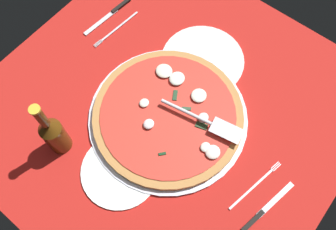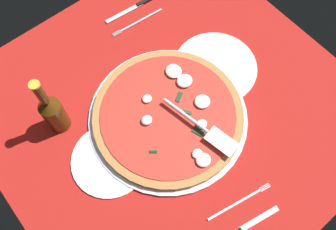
{
  "view_description": "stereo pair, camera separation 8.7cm",
  "coord_description": "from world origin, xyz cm",
  "px_view_note": "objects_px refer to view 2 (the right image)",
  "views": [
    {
      "loc": [
        -35.82,
        -28.33,
        95.49
      ],
      "look_at": [
        -2.87,
        -1.97,
        2.29
      ],
      "focal_mm": 38.67,
      "sensor_mm": 36.0,
      "label": 1
    },
    {
      "loc": [
        -29.71,
        -34.53,
        95.49
      ],
      "look_at": [
        -2.87,
        -1.97,
        2.29
      ],
      "focal_mm": 38.67,
      "sensor_mm": 36.0,
      "label": 2
    }
  ],
  "objects_px": {
    "dinner_plate_right": "(215,67)",
    "pizza_server": "(202,126)",
    "pizza": "(169,115)",
    "place_setting_near": "(240,216)",
    "place_setting_far": "(137,14)",
    "dinner_plate_left": "(110,160)",
    "beer_bottle": "(53,112)"
  },
  "relations": [
    {
      "from": "dinner_plate_right",
      "to": "pizza_server",
      "type": "distance_m",
      "value": 0.23
    },
    {
      "from": "pizza_server",
      "to": "pizza",
      "type": "bearing_deg",
      "value": -168.0
    },
    {
      "from": "place_setting_near",
      "to": "place_setting_far",
      "type": "relative_size",
      "value": 1.02
    },
    {
      "from": "dinner_plate_left",
      "to": "beer_bottle",
      "type": "distance_m",
      "value": 0.2
    },
    {
      "from": "dinner_plate_right",
      "to": "place_setting_far",
      "type": "bearing_deg",
      "value": 100.67
    },
    {
      "from": "pizza",
      "to": "pizza_server",
      "type": "bearing_deg",
      "value": -67.1
    },
    {
      "from": "pizza",
      "to": "beer_bottle",
      "type": "xyz_separation_m",
      "value": [
        -0.25,
        0.18,
        0.06
      ]
    },
    {
      "from": "dinner_plate_left",
      "to": "place_setting_near",
      "type": "xyz_separation_m",
      "value": [
        0.17,
        -0.33,
        -0.0
      ]
    },
    {
      "from": "pizza",
      "to": "pizza_server",
      "type": "relative_size",
      "value": 1.77
    },
    {
      "from": "dinner_plate_left",
      "to": "place_setting_near",
      "type": "bearing_deg",
      "value": -62.88
    },
    {
      "from": "dinner_plate_left",
      "to": "dinner_plate_right",
      "type": "height_order",
      "value": "same"
    },
    {
      "from": "dinner_plate_left",
      "to": "pizza_server",
      "type": "distance_m",
      "value": 0.27
    },
    {
      "from": "pizza",
      "to": "dinner_plate_right",
      "type": "bearing_deg",
      "value": 9.98
    },
    {
      "from": "place_setting_far",
      "to": "pizza",
      "type": "bearing_deg",
      "value": 71.14
    },
    {
      "from": "place_setting_far",
      "to": "dinner_plate_left",
      "type": "bearing_deg",
      "value": 49.22
    },
    {
      "from": "pizza",
      "to": "place_setting_near",
      "type": "bearing_deg",
      "value": -95.93
    },
    {
      "from": "place_setting_near",
      "to": "dinner_plate_left",
      "type": "bearing_deg",
      "value": 128.22
    },
    {
      "from": "place_setting_near",
      "to": "beer_bottle",
      "type": "xyz_separation_m",
      "value": [
        -0.22,
        0.51,
        0.08
      ]
    },
    {
      "from": "beer_bottle",
      "to": "place_setting_near",
      "type": "bearing_deg",
      "value": -67.18
    },
    {
      "from": "dinner_plate_right",
      "to": "dinner_plate_left",
      "type": "bearing_deg",
      "value": -175.2
    },
    {
      "from": "pizza_server",
      "to": "place_setting_far",
      "type": "height_order",
      "value": "pizza_server"
    },
    {
      "from": "pizza_server",
      "to": "beer_bottle",
      "type": "height_order",
      "value": "beer_bottle"
    },
    {
      "from": "pizza",
      "to": "place_setting_near",
      "type": "xyz_separation_m",
      "value": [
        -0.03,
        -0.33,
        -0.02
      ]
    },
    {
      "from": "place_setting_far",
      "to": "beer_bottle",
      "type": "relative_size",
      "value": 0.92
    },
    {
      "from": "place_setting_near",
      "to": "beer_bottle",
      "type": "relative_size",
      "value": 0.94
    },
    {
      "from": "place_setting_near",
      "to": "place_setting_far",
      "type": "bearing_deg",
      "value": 85.47
    },
    {
      "from": "dinner_plate_left",
      "to": "pizza_server",
      "type": "xyz_separation_m",
      "value": [
        0.24,
        -0.1,
        0.04
      ]
    },
    {
      "from": "dinner_plate_left",
      "to": "place_setting_near",
      "type": "distance_m",
      "value": 0.38
    },
    {
      "from": "pizza",
      "to": "place_setting_far",
      "type": "xyz_separation_m",
      "value": [
        0.16,
        0.36,
        -0.02
      ]
    },
    {
      "from": "place_setting_far",
      "to": "beer_bottle",
      "type": "xyz_separation_m",
      "value": [
        -0.41,
        -0.17,
        0.08
      ]
    },
    {
      "from": "place_setting_near",
      "to": "place_setting_far",
      "type": "distance_m",
      "value": 0.71
    },
    {
      "from": "pizza",
      "to": "pizza_server",
      "type": "xyz_separation_m",
      "value": [
        0.04,
        -0.09,
        0.03
      ]
    }
  ]
}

